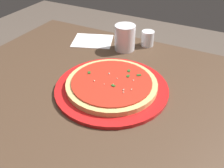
% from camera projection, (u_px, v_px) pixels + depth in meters
% --- Properties ---
extents(restaurant_table, '(1.06, 0.83, 0.73)m').
position_uv_depth(restaurant_table, '(106.00, 128.00, 0.80)').
color(restaurant_table, black).
rests_on(restaurant_table, ground_plane).
extents(serving_plate, '(0.34, 0.34, 0.01)m').
position_uv_depth(serving_plate, '(112.00, 88.00, 0.74)').
color(serving_plate, red).
rests_on(serving_plate, restaurant_table).
extents(pizza, '(0.27, 0.27, 0.02)m').
position_uv_depth(pizza, '(112.00, 84.00, 0.74)').
color(pizza, '#DBB26B').
rests_on(pizza, serving_plate).
extents(cup_tall_drink, '(0.08, 0.08, 0.10)m').
position_uv_depth(cup_tall_drink, '(125.00, 38.00, 0.94)').
color(cup_tall_drink, silver).
rests_on(cup_tall_drink, restaurant_table).
extents(cup_small_sauce, '(0.05, 0.05, 0.06)m').
position_uv_depth(cup_small_sauce, '(148.00, 38.00, 0.97)').
color(cup_small_sauce, silver).
rests_on(cup_small_sauce, restaurant_table).
extents(napkin_folded_right, '(0.20, 0.18, 0.00)m').
position_uv_depth(napkin_folded_right, '(93.00, 41.00, 1.02)').
color(napkin_folded_right, white).
rests_on(napkin_folded_right, restaurant_table).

